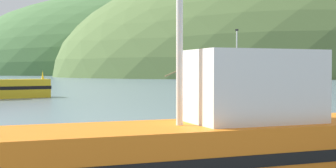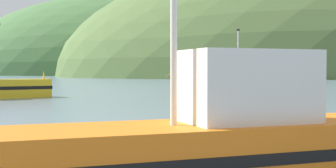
% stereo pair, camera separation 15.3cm
% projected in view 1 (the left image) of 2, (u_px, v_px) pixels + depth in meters
% --- Properties ---
extents(hill_mid_left, '(177.07, 141.65, 82.17)m').
position_uv_depth(hill_mid_left, '(293.00, 76.00, 181.49)').
color(hill_mid_left, '#516B38').
rests_on(hill_mid_left, ground).
extents(hill_mid_right, '(170.99, 136.79, 83.34)m').
position_uv_depth(hill_mid_right, '(123.00, 74.00, 257.62)').
color(hill_mid_right, '#47703D').
rests_on(hill_mid_right, ground).
extents(fishing_boat_black, '(17.10, 11.00, 6.26)m').
position_uv_depth(fishing_boat_black, '(233.00, 84.00, 48.05)').
color(fishing_boat_black, black).
rests_on(fishing_boat_black, ground).
extents(fishing_boat_orange, '(9.54, 3.12, 6.62)m').
position_uv_depth(fishing_boat_orange, '(221.00, 144.00, 8.81)').
color(fishing_boat_orange, orange).
rests_on(fishing_boat_orange, ground).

